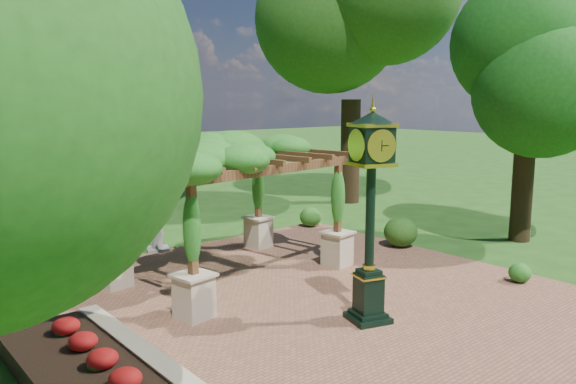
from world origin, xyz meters
TOP-DOWN VIEW (x-y plane):
  - ground at (0.00, 0.00)m, footprint 120.00×120.00m
  - brick_plaza at (0.00, 1.00)m, footprint 10.00×12.00m
  - border_wall at (-4.60, 0.50)m, footprint 0.35×5.00m
  - flower_bed at (-5.50, 0.50)m, footprint 1.50×5.00m
  - pedestal_clock at (-0.33, -0.33)m, footprint 1.02×1.02m
  - pergola at (-0.73, 3.75)m, footprint 5.98×4.26m
  - sundial at (-1.04, 7.09)m, footprint 0.79×0.79m
  - shrub_front at (4.18, -1.05)m, footprint 0.68×0.68m
  - shrub_mid at (4.62, 2.86)m, footprint 1.25×1.25m
  - shrub_back at (4.40, 6.55)m, footprint 0.87×0.87m
  - tree_north at (1.88, 13.76)m, footprint 3.45×3.45m
  - tree_east_far at (8.94, 9.08)m, footprint 5.71×5.71m
  - tree_east_near at (8.15, 1.05)m, footprint 3.75×3.75m

SIDE VIEW (x-z plane):
  - ground at x=0.00m, z-range 0.00..0.00m
  - brick_plaza at x=0.00m, z-range 0.00..0.04m
  - flower_bed at x=-5.50m, z-range 0.00..0.36m
  - border_wall at x=-4.60m, z-range 0.00..0.40m
  - shrub_front at x=4.18m, z-range 0.04..0.50m
  - shrub_back at x=4.40m, z-range 0.04..0.70m
  - shrub_mid at x=4.62m, z-range 0.04..0.92m
  - sundial at x=-1.04m, z-range -0.07..1.05m
  - pedestal_clock at x=-0.33m, z-range 0.41..4.55m
  - pergola at x=-0.73m, z-range 1.12..4.59m
  - tree_north at x=1.88m, z-range 1.11..7.13m
  - tree_east_near at x=8.15m, z-range 1.42..9.10m
  - tree_east_far at x=8.94m, z-range 2.10..13.28m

